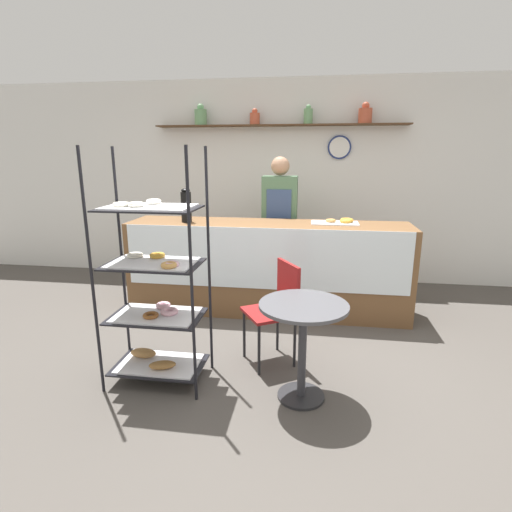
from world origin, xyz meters
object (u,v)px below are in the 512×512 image
Objects in this scene: person_worker at (279,221)px; cafe_chair at (278,302)px; donut_tray_counter at (340,221)px; pastry_rack at (154,290)px; coffee_carafe at (186,206)px; cafe_table at (303,329)px.

person_worker reaches higher than cafe_chair.
cafe_chair is 1.41m from donut_tray_counter.
person_worker is (0.75, 2.09, 0.20)m from pastry_rack.
coffee_carafe reaches higher than donut_tray_counter.
cafe_table is at bearing -4.44° from pastry_rack.
cafe_chair is 1.73× the size of donut_tray_counter.
pastry_rack is 2.20m from donut_tray_counter.
donut_tray_counter is at bearing 5.67° from coffee_carafe.
person_worker is 2.25m from cafe_table.
pastry_rack is 1.02m from cafe_chair.
pastry_rack is 2.23m from person_worker.
coffee_carafe is (-1.11, 1.04, 0.66)m from cafe_chair.
pastry_rack reaches higher than cafe_table.
pastry_rack is at bearing -131.34° from donut_tray_counter.
person_worker is 0.83m from donut_tray_counter.
donut_tray_counter is at bearing -33.28° from person_worker.
pastry_rack is at bearing 175.56° from cafe_table.
donut_tray_counter is at bearing 48.66° from pastry_rack.
coffee_carafe reaches higher than cafe_table.
person_worker reaches higher than donut_tray_counter.
cafe_chair is at bearing -84.86° from person_worker.
pastry_rack is 1.05× the size of person_worker.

